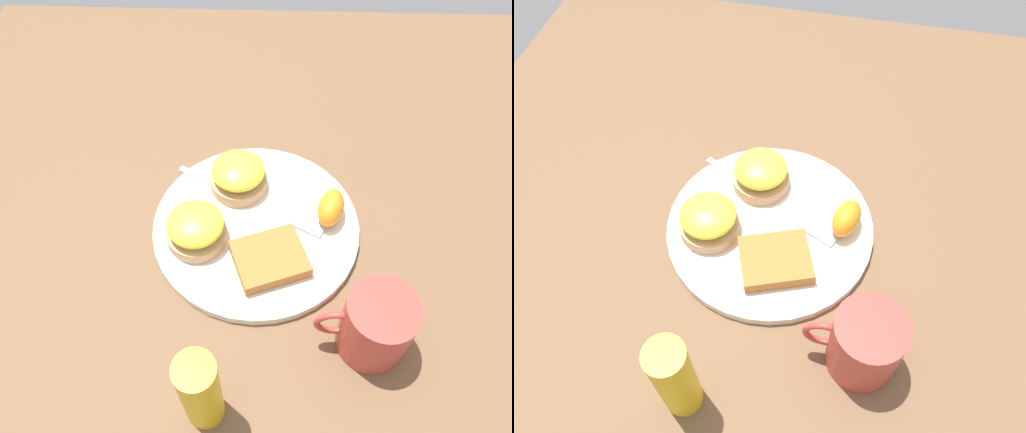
% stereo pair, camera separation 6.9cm
% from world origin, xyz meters
% --- Properties ---
extents(ground_plane, '(1.10, 1.10, 0.00)m').
position_xyz_m(ground_plane, '(0.00, 0.00, 0.00)').
color(ground_plane, brown).
extents(plate, '(0.29, 0.29, 0.01)m').
position_xyz_m(plate, '(0.00, 0.00, 0.01)').
color(plate, silver).
rests_on(plate, ground_plane).
extents(sandwich_benedict_left, '(0.08, 0.08, 0.05)m').
position_xyz_m(sandwich_benedict_left, '(0.03, -0.07, 0.04)').
color(sandwich_benedict_left, tan).
rests_on(sandwich_benedict_left, plate).
extents(sandwich_benedict_right, '(0.08, 0.08, 0.05)m').
position_xyz_m(sandwich_benedict_right, '(0.08, 0.03, 0.04)').
color(sandwich_benedict_right, tan).
rests_on(sandwich_benedict_right, plate).
extents(hashbrown_patty, '(0.11, 0.10, 0.02)m').
position_xyz_m(hashbrown_patty, '(-0.02, 0.06, 0.02)').
color(hashbrown_patty, '#A5682D').
rests_on(hashbrown_patty, plate).
extents(orange_wedge, '(0.05, 0.07, 0.04)m').
position_xyz_m(orange_wedge, '(-0.10, -0.02, 0.04)').
color(orange_wedge, orange).
rests_on(orange_wedge, plate).
extents(fork, '(0.22, 0.12, 0.00)m').
position_xyz_m(fork, '(-0.00, -0.04, 0.02)').
color(fork, silver).
rests_on(fork, plate).
extents(cup, '(0.12, 0.08, 0.10)m').
position_xyz_m(cup, '(-0.15, 0.16, 0.05)').
color(cup, '#B23D33').
rests_on(cup, ground_plane).
extents(condiment_bottle, '(0.04, 0.04, 0.15)m').
position_xyz_m(condiment_bottle, '(0.05, 0.25, 0.07)').
color(condiment_bottle, gold).
rests_on(condiment_bottle, ground_plane).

